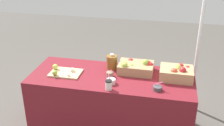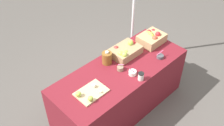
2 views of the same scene
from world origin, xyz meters
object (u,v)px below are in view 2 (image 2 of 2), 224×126
(cutting_board_front, at_px, (90,93))
(coffee_cup, at_px, (141,76))
(sample_bowl_far, at_px, (133,73))
(cider_jug, at_px, (107,58))
(apple_crate_left, at_px, (152,38))
(sample_bowl_near, at_px, (160,56))
(sample_bowl_mid, at_px, (120,68))
(tent_pole, at_px, (134,1))
(apple_crate_middle, at_px, (126,51))

(cutting_board_front, bearing_deg, coffee_cup, -22.59)
(sample_bowl_far, distance_m, cider_jug, 0.40)
(apple_crate_left, relative_size, sample_bowl_near, 3.58)
(sample_bowl_mid, height_order, tent_pole, tent_pole)
(apple_crate_left, distance_m, coffee_cup, 0.81)
(sample_bowl_far, bearing_deg, apple_crate_middle, 55.94)
(sample_bowl_near, relative_size, sample_bowl_mid, 1.07)
(sample_bowl_near, xyz_separation_m, coffee_cup, (-0.51, -0.10, 0.03))
(apple_crate_left, bearing_deg, tent_pole, 66.55)
(sample_bowl_mid, bearing_deg, cutting_board_front, -175.27)
(apple_crate_middle, xyz_separation_m, sample_bowl_near, (0.28, -0.38, -0.04))
(cutting_board_front, xyz_separation_m, cider_jug, (0.53, 0.27, 0.06))
(tent_pole, bearing_deg, coffee_cup, -133.88)
(sample_bowl_far, height_order, tent_pole, tent_pole)
(cider_jug, relative_size, coffee_cup, 1.76)
(cutting_board_front, bearing_deg, sample_bowl_far, -11.22)
(cutting_board_front, height_order, tent_pole, tent_pole)
(sample_bowl_mid, distance_m, cider_jug, 0.23)
(sample_bowl_far, xyz_separation_m, cider_jug, (-0.07, 0.39, 0.05))
(sample_bowl_near, bearing_deg, cutting_board_front, 171.99)
(apple_crate_left, distance_m, sample_bowl_mid, 0.76)
(apple_crate_middle, relative_size, cider_jug, 2.19)
(sample_bowl_near, distance_m, tent_pole, 1.06)
(apple_crate_middle, xyz_separation_m, sample_bowl_far, (-0.23, -0.34, -0.04))
(tent_pole, bearing_deg, cider_jug, -155.26)
(cutting_board_front, relative_size, sample_bowl_far, 3.28)
(sample_bowl_mid, height_order, coffee_cup, coffee_cup)
(cutting_board_front, bearing_deg, apple_crate_middle, 14.78)
(apple_crate_left, relative_size, cutting_board_front, 1.02)
(coffee_cup, bearing_deg, sample_bowl_near, 10.68)
(coffee_cup, distance_m, tent_pole, 1.41)
(apple_crate_middle, distance_m, cider_jug, 0.31)
(sample_bowl_mid, distance_m, coffee_cup, 0.30)
(apple_crate_middle, height_order, tent_pole, tent_pole)
(sample_bowl_near, bearing_deg, sample_bowl_far, 175.84)
(cutting_board_front, xyz_separation_m, sample_bowl_mid, (0.55, 0.05, 0.01))
(apple_crate_left, relative_size, sample_bowl_far, 3.34)
(sample_bowl_far, distance_m, coffee_cup, 0.13)
(apple_crate_middle, bearing_deg, coffee_cup, -115.55)
(apple_crate_left, xyz_separation_m, sample_bowl_far, (-0.70, -0.27, -0.05))
(apple_crate_middle, distance_m, sample_bowl_far, 0.41)
(apple_crate_middle, relative_size, tent_pole, 0.19)
(sample_bowl_near, distance_m, cider_jug, 0.72)
(cutting_board_front, bearing_deg, apple_crate_left, 6.71)
(sample_bowl_mid, bearing_deg, tent_pole, 34.61)
(sample_bowl_mid, bearing_deg, sample_bowl_near, -19.85)
(apple_crate_middle, relative_size, sample_bowl_near, 3.96)
(cutting_board_front, xyz_separation_m, coffee_cup, (0.61, -0.25, 0.03))
(cutting_board_front, height_order, cider_jug, cider_jug)
(apple_crate_left, bearing_deg, sample_bowl_far, -158.82)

